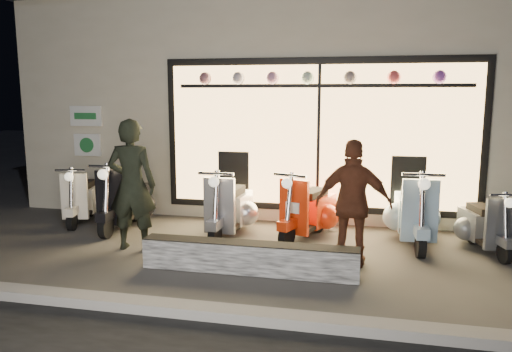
{
  "coord_description": "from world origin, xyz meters",
  "views": [
    {
      "loc": [
        1.59,
        -6.6,
        2.29
      ],
      "look_at": [
        -0.0,
        0.6,
        1.05
      ],
      "focal_mm": 35.0,
      "sensor_mm": 36.0,
      "label": 1
    }
  ],
  "objects": [
    {
      "name": "ground",
      "position": [
        0.0,
        0.0,
        0.0
      ],
      "size": [
        40.0,
        40.0,
        0.0
      ],
      "primitive_type": "plane",
      "color": "#383533",
      "rests_on": "ground"
    },
    {
      "name": "kerb",
      "position": [
        0.0,
        -2.0,
        0.06
      ],
      "size": [
        40.0,
        0.25,
        0.12
      ],
      "primitive_type": "cube",
      "color": "slate",
      "rests_on": "ground"
    },
    {
      "name": "shop_building",
      "position": [
        0.0,
        4.98,
        2.1
      ],
      "size": [
        10.2,
        6.23,
        4.2
      ],
      "color": "beige",
      "rests_on": "ground"
    },
    {
      "name": "graffiti_barrier",
      "position": [
        0.18,
        -0.65,
        0.2
      ],
      "size": [
        2.79,
        0.28,
        0.4
      ],
      "primitive_type": "cube",
      "color": "black",
      "rests_on": "ground"
    },
    {
      "name": "scooter_silver",
      "position": [
        -0.52,
        1.05,
        0.43
      ],
      "size": [
        0.51,
        1.51,
        1.08
      ],
      "rotation": [
        0.0,
        0.0,
        -0.05
      ],
      "color": "black",
      "rests_on": "ground"
    },
    {
      "name": "scooter_red",
      "position": [
        0.76,
        1.22,
        0.42
      ],
      "size": [
        0.81,
        1.47,
        1.06
      ],
      "rotation": [
        0.0,
        0.0,
        -0.36
      ],
      "color": "black",
      "rests_on": "ground"
    },
    {
      "name": "scooter_black",
      "position": [
        -2.41,
        1.16,
        0.45
      ],
      "size": [
        0.53,
        1.56,
        1.12
      ],
      "rotation": [
        0.0,
        0.0,
        0.04
      ],
      "color": "black",
      "rests_on": "ground"
    },
    {
      "name": "scooter_cream",
      "position": [
        -3.35,
        1.35,
        0.4
      ],
      "size": [
        0.67,
        1.39,
        0.99
      ],
      "rotation": [
        0.0,
        0.0,
        0.25
      ],
      "color": "black",
      "rests_on": "ground"
    },
    {
      "name": "scooter_blue",
      "position": [
        2.35,
        1.26,
        0.46
      ],
      "size": [
        0.55,
        1.59,
        1.14
      ],
      "rotation": [
        0.0,
        0.0,
        0.05
      ],
      "color": "black",
      "rests_on": "ground"
    },
    {
      "name": "scooter_grey",
      "position": [
        3.31,
        1.07,
        0.37
      ],
      "size": [
        0.62,
        1.28,
        0.91
      ],
      "rotation": [
        0.0,
        0.0,
        0.26
      ],
      "color": "black",
      "rests_on": "ground"
    },
    {
      "name": "man",
      "position": [
        -1.7,
        -0.05,
        0.96
      ],
      "size": [
        0.74,
        0.52,
        1.93
      ],
      "primitive_type": "imported",
      "rotation": [
        0.0,
        0.0,
        3.23
      ],
      "color": "black",
      "rests_on": "ground"
    },
    {
      "name": "woman",
      "position": [
        1.46,
        -0.09,
        0.85
      ],
      "size": [
        1.01,
        0.45,
        1.69
      ],
      "primitive_type": "imported",
      "rotation": [
        0.0,
        0.0,
        3.1
      ],
      "color": "brown",
      "rests_on": "ground"
    }
  ]
}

